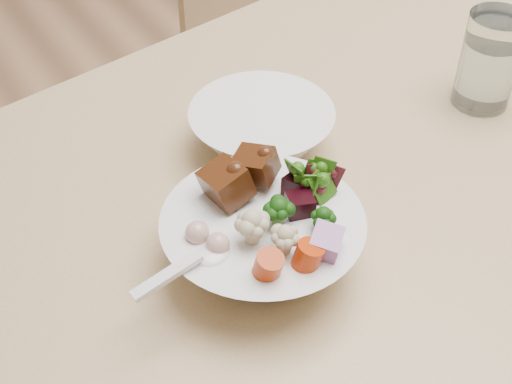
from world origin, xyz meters
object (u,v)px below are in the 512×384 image
dining_table (502,152)px  water_glass (488,64)px  chair_far (281,44)px  side_bowl (262,131)px  food_bowl (263,236)px

dining_table → water_glass: 0.14m
chair_far → water_glass: water_glass is taller
side_bowl → food_bowl: bearing=-121.7°
dining_table → side_bowl: size_ratio=9.79×
food_bowl → side_bowl: (0.09, 0.15, -0.01)m
food_bowl → dining_table: bearing=6.7°
side_bowl → water_glass: bearing=-12.6°
food_bowl → chair_far: bearing=55.1°
side_bowl → dining_table: bearing=-17.4°
chair_far → food_bowl: food_bowl is taller
chair_far → water_glass: size_ratio=6.48×
chair_far → food_bowl: bearing=-125.2°
chair_far → side_bowl: 0.75m
water_glass → side_bowl: size_ratio=0.73×
chair_far → side_bowl: size_ratio=4.71×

